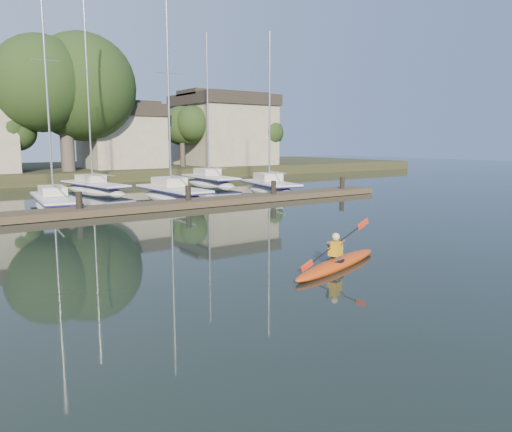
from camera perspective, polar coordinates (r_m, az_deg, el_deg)
ground at (r=15.20m, az=6.70°, el=-5.51°), size 160.00×160.00×0.00m
kayak at (r=14.88m, az=9.27°, el=-5.17°), size 4.57×2.02×1.47m
dock at (r=27.07m, az=-13.39°, el=0.98°), size 34.00×2.00×1.80m
sailboat_2 at (r=30.47m, az=-22.01°, el=0.70°), size 2.74×8.51×13.85m
sailboat_3 at (r=33.20m, az=-9.48°, el=1.76°), size 2.40×8.60×13.80m
sailboat_4 at (r=37.13m, az=1.66°, el=2.59°), size 3.77×7.84×12.81m
sailboat_6 at (r=39.24m, az=-17.98°, el=2.54°), size 3.36×9.60×14.97m
sailboat_7 at (r=43.34m, az=-5.29°, el=3.42°), size 2.76×8.78×13.98m
shore at (r=52.53m, az=-22.62°, el=7.46°), size 90.00×25.25×12.75m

